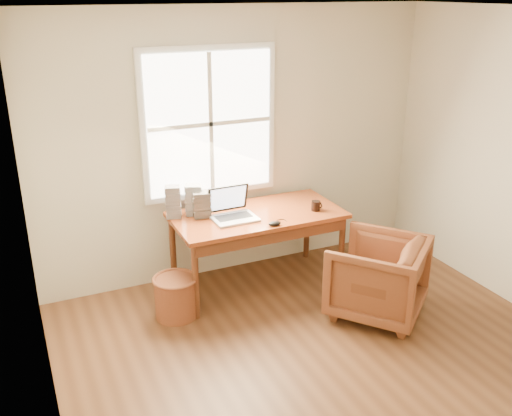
# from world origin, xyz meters

# --- Properties ---
(room_shell) EXTENTS (4.04, 4.54, 2.64)m
(room_shell) POSITION_xyz_m (-0.02, 0.16, 1.32)
(room_shell) COLOR brown
(room_shell) RESTS_ON ground
(desk) EXTENTS (1.60, 0.80, 0.04)m
(desk) POSITION_xyz_m (0.00, 1.80, 0.73)
(desk) COLOR brown
(desk) RESTS_ON room_shell
(armchair) EXTENTS (1.09, 1.09, 0.71)m
(armchair) POSITION_xyz_m (0.74, 0.88, 0.36)
(armchair) COLOR brown
(armchair) RESTS_ON room_shell
(wicker_stool) EXTENTS (0.42, 0.42, 0.37)m
(wicker_stool) POSITION_xyz_m (-0.90, 1.56, 0.18)
(wicker_stool) COLOR brown
(wicker_stool) RESTS_ON room_shell
(laptop) EXTENTS (0.40, 0.42, 0.30)m
(laptop) POSITION_xyz_m (-0.26, 1.73, 0.90)
(laptop) COLOR silver
(laptop) RESTS_ON desk
(mouse) EXTENTS (0.12, 0.07, 0.04)m
(mouse) POSITION_xyz_m (0.02, 1.46, 0.77)
(mouse) COLOR black
(mouse) RESTS_ON desk
(coffee_mug) EXTENTS (0.10, 0.10, 0.09)m
(coffee_mug) POSITION_xyz_m (0.54, 1.63, 0.80)
(coffee_mug) COLOR black
(coffee_mug) RESTS_ON desk
(cd_stack_a) EXTENTS (0.18, 0.17, 0.29)m
(cd_stack_a) POSITION_xyz_m (-0.55, 2.02, 0.90)
(cd_stack_a) COLOR #AEB3BA
(cd_stack_a) RESTS_ON desk
(cd_stack_b) EXTENTS (0.17, 0.16, 0.24)m
(cd_stack_b) POSITION_xyz_m (-0.51, 1.93, 0.87)
(cd_stack_b) COLOR #232327
(cd_stack_b) RESTS_ON desk
(cd_stack_c) EXTENTS (0.16, 0.15, 0.30)m
(cd_stack_c) POSITION_xyz_m (-0.74, 2.03, 0.90)
(cd_stack_c) COLOR #A3A4B0
(cd_stack_c) RESTS_ON desk
(cd_stack_d) EXTENTS (0.15, 0.14, 0.17)m
(cd_stack_d) POSITION_xyz_m (-0.45, 2.16, 0.83)
(cd_stack_d) COLOR #ACB1B8
(cd_stack_d) RESTS_ON desk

